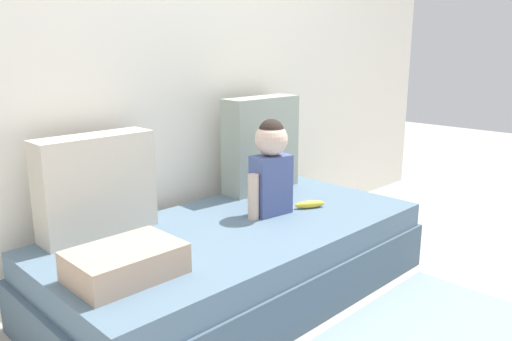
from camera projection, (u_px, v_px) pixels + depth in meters
ground_plane at (239, 294)px, 2.52m from camera, size 12.00×12.00×0.00m
back_wall at (160, 55)px, 2.65m from camera, size 5.12×0.10×2.31m
couch at (239, 260)px, 2.47m from camera, size 1.92×0.93×0.36m
throw_pillow_left at (96, 185)px, 2.27m from camera, size 0.53×0.16×0.46m
throw_pillow_right at (261, 144)px, 2.98m from camera, size 0.49×0.16×0.55m
toddler at (271, 165)px, 2.54m from camera, size 0.31×0.17×0.49m
banana at (310, 204)px, 2.68m from camera, size 0.17×0.12×0.04m
folded_blanket at (125, 262)px, 1.87m from camera, size 0.40×0.28×0.12m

